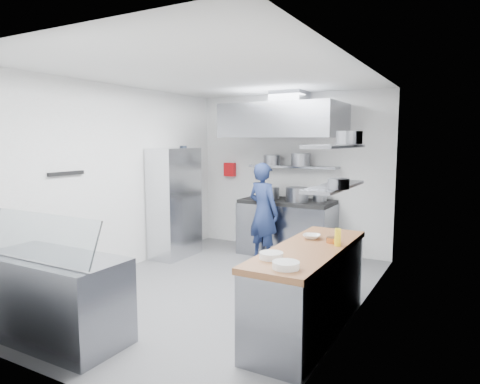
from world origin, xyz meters
The scene contains 36 objects.
floor centered at (0.00, 0.00, 0.00)m, with size 5.00×5.00×0.00m, color #565659.
ceiling centered at (0.00, 0.00, 2.80)m, with size 5.00×5.00×0.00m, color silver.
wall_back centered at (0.00, 2.50, 1.40)m, with size 3.60×0.02×2.80m, color white.
wall_front centered at (0.00, -2.50, 1.40)m, with size 3.60×0.02×2.80m, color white.
wall_left centered at (-1.80, 0.00, 1.40)m, with size 5.00×0.02×2.80m, color white.
wall_right centered at (1.80, 0.00, 1.40)m, with size 5.00×0.02×2.80m, color white.
gas_range centered at (0.10, 2.10, 0.45)m, with size 1.60×0.80×0.90m, color gray.
cooktop centered at (0.10, 2.10, 0.93)m, with size 1.57×0.78×0.06m, color black.
stock_pot_left centered at (-0.22, 2.13, 1.06)m, with size 0.29×0.29×0.20m, color slate.
stock_pot_mid centered at (0.32, 2.00, 1.08)m, with size 0.38×0.38×0.24m, color slate.
stock_pot_right centered at (0.64, 2.23, 1.04)m, with size 0.24×0.24×0.16m, color slate.
over_range_shelf centered at (0.10, 2.34, 1.52)m, with size 1.60×0.30×0.04m, color gray.
shelf_pot_a centered at (-0.28, 2.27, 1.63)m, with size 0.29×0.29×0.18m, color slate.
shelf_pot_b centered at (0.27, 2.26, 1.65)m, with size 0.31×0.31×0.22m, color slate.
extractor_hood centered at (0.10, 1.93, 2.30)m, with size 1.90×1.15×0.55m, color gray.
hood_duct centered at (0.10, 2.15, 2.68)m, with size 0.55×0.55×0.24m, color slate.
red_firebox centered at (-1.25, 2.44, 1.42)m, with size 0.22×0.10×0.26m, color red.
chef centered at (-0.09, 1.55, 0.81)m, with size 0.59×0.39×1.62m, color #19254C.
wire_rack centered at (-1.53, 1.07, 0.93)m, with size 0.50×0.90×1.85m, color silver.
rack_bin_a centered at (-1.53, 1.03, 0.80)m, with size 0.14×0.18×0.16m, color white.
rack_bin_b centered at (-1.53, 1.30, 1.30)m, with size 0.16×0.20×0.18m, color yellow.
rack_jar centered at (-1.48, 1.27, 1.80)m, with size 0.12×0.12×0.18m, color black.
knife_strip centered at (-1.78, -0.90, 1.55)m, with size 0.04×0.55×0.05m, color black.
prep_counter_base centered at (1.48, -0.60, 0.42)m, with size 0.62×2.00×0.84m, color gray.
prep_counter_top centered at (1.48, -0.60, 0.87)m, with size 0.65×2.04×0.06m, color brown.
plate_stack_a centered at (1.56, -1.41, 0.93)m, with size 0.23×0.23×0.06m, color white.
plate_stack_b centered at (1.33, -1.19, 0.93)m, with size 0.22×0.22×0.06m, color white.
copper_pan centered at (1.64, -0.32, 0.93)m, with size 0.14×0.14×0.06m, color #D57E3C.
squeeze_bottle centered at (1.72, -0.42, 0.99)m, with size 0.06×0.06×0.18m, color yellow.
mixing_bowl centered at (1.37, -0.24, 0.92)m, with size 0.19×0.19×0.05m, color white.
wall_shelf_lower centered at (1.64, -0.30, 1.50)m, with size 0.30×1.30×0.04m, color gray.
wall_shelf_upper centered at (1.64, -0.30, 1.92)m, with size 0.30×1.30×0.04m, color gray.
shelf_pot_c centered at (1.79, -0.68, 1.57)m, with size 0.20×0.20×0.10m, color slate.
shelf_pot_d centered at (1.70, -0.02, 2.01)m, with size 0.28×0.28×0.14m, color slate.
display_case centered at (-0.65, -2.00, 0.42)m, with size 1.50×0.70×0.85m, color gray.
display_glass centered at (-0.65, -2.12, 1.07)m, with size 1.47×0.02×0.45m, color silver.
Camera 1 is at (2.93, -4.67, 1.98)m, focal length 32.00 mm.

